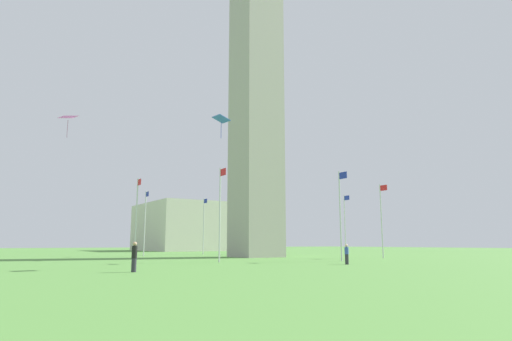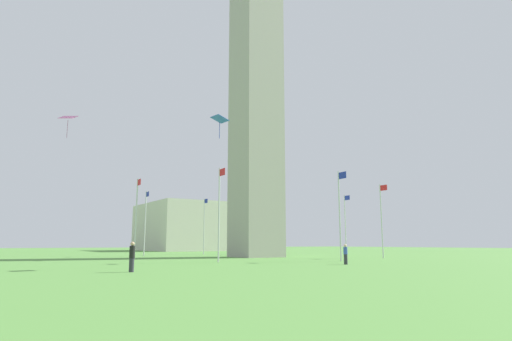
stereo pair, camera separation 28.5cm
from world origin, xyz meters
The scene contains 15 objects.
ground_plane centered at (0.00, 0.00, 0.00)m, with size 260.00×260.00×0.00m, color #548C3D.
obelisk_monument centered at (0.00, 0.00, 23.95)m, with size 5.27×5.27×47.90m.
flagpole_n centered at (15.02, 0.00, 4.64)m, with size 1.12×0.14×8.50m.
flagpole_ne centered at (10.64, 10.58, 4.64)m, with size 1.12×0.14×8.50m.
flagpole_e centered at (0.06, 14.96, 4.64)m, with size 1.12×0.14×8.50m.
flagpole_se centered at (-10.52, 10.58, 4.64)m, with size 1.12×0.14×8.50m.
flagpole_s centered at (-14.90, 0.00, 4.64)m, with size 1.12×0.14×8.50m.
flagpole_sw centered at (-10.52, -10.58, 4.64)m, with size 1.12×0.14×8.50m.
flagpole_w centered at (0.06, -14.96, 4.64)m, with size 1.12×0.14×8.50m.
flagpole_nw centered at (10.64, -10.58, 4.64)m, with size 1.12×0.14×8.50m.
person_blue_shirt centered at (19.62, -3.85, 0.79)m, with size 0.32×0.32×1.60m.
person_black_shirt centered at (19.77, -20.99, 0.87)m, with size 0.32×0.32×1.75m.
kite_blue_diamond centered at (17.44, -14.15, 10.86)m, with size 1.22×1.19×1.68m.
kite_pink_diamond centered at (-1.86, -22.04, 14.63)m, with size 2.08×2.13×2.58m.
distant_building centered at (-48.95, 10.86, 5.33)m, with size 23.72×17.15×10.66m.
Camera 2 is at (45.59, -28.54, 1.66)m, focal length 30.37 mm.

